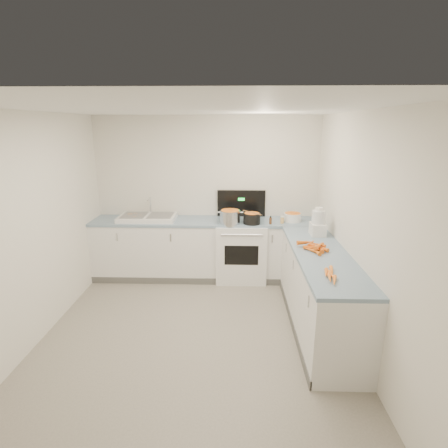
{
  "coord_description": "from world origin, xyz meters",
  "views": [
    {
      "loc": [
        0.44,
        -3.48,
        2.35
      ],
      "look_at": [
        0.3,
        1.1,
        1.05
      ],
      "focal_mm": 28.0,
      "sensor_mm": 36.0,
      "label": 1
    }
  ],
  "objects_px": {
    "extract_bottle": "(270,221)",
    "spice_jar": "(282,220)",
    "stove": "(241,249)",
    "sink": "(148,217)",
    "food_processor": "(318,223)",
    "steel_pot": "(230,218)",
    "black_pot": "(252,219)",
    "mixing_bowl": "(292,217)"
  },
  "relations": [
    {
      "from": "spice_jar",
      "to": "food_processor",
      "type": "height_order",
      "value": "food_processor"
    },
    {
      "from": "mixing_bowl",
      "to": "food_processor",
      "type": "distance_m",
      "value": 0.74
    },
    {
      "from": "steel_pot",
      "to": "black_pot",
      "type": "bearing_deg",
      "value": -1.13
    },
    {
      "from": "steel_pot",
      "to": "stove",
      "type": "bearing_deg",
      "value": 42.84
    },
    {
      "from": "mixing_bowl",
      "to": "food_processor",
      "type": "xyz_separation_m",
      "value": [
        0.22,
        -0.7,
        0.1
      ]
    },
    {
      "from": "stove",
      "to": "black_pot",
      "type": "bearing_deg",
      "value": -47.75
    },
    {
      "from": "stove",
      "to": "sink",
      "type": "distance_m",
      "value": 1.54
    },
    {
      "from": "extract_bottle",
      "to": "spice_jar",
      "type": "height_order",
      "value": "extract_bottle"
    },
    {
      "from": "steel_pot",
      "to": "spice_jar",
      "type": "bearing_deg",
      "value": 2.13
    },
    {
      "from": "stove",
      "to": "extract_bottle",
      "type": "bearing_deg",
      "value": -22.33
    },
    {
      "from": "black_pot",
      "to": "extract_bottle",
      "type": "height_order",
      "value": "black_pot"
    },
    {
      "from": "black_pot",
      "to": "mixing_bowl",
      "type": "distance_m",
      "value": 0.65
    },
    {
      "from": "extract_bottle",
      "to": "mixing_bowl",
      "type": "bearing_deg",
      "value": 25.87
    },
    {
      "from": "stove",
      "to": "mixing_bowl",
      "type": "distance_m",
      "value": 0.94
    },
    {
      "from": "spice_jar",
      "to": "food_processor",
      "type": "distance_m",
      "value": 0.7
    },
    {
      "from": "steel_pot",
      "to": "spice_jar",
      "type": "relative_size",
      "value": 3.16
    },
    {
      "from": "sink",
      "to": "black_pot",
      "type": "relative_size",
      "value": 3.42
    },
    {
      "from": "steel_pot",
      "to": "mixing_bowl",
      "type": "bearing_deg",
      "value": 9.19
    },
    {
      "from": "sink",
      "to": "food_processor",
      "type": "bearing_deg",
      "value": -16.41
    },
    {
      "from": "black_pot",
      "to": "mixing_bowl",
      "type": "xyz_separation_m",
      "value": [
        0.63,
        0.16,
        -0.01
      ]
    },
    {
      "from": "black_pot",
      "to": "spice_jar",
      "type": "xyz_separation_m",
      "value": [
        0.46,
        0.04,
        -0.02
      ]
    },
    {
      "from": "stove",
      "to": "spice_jar",
      "type": "relative_size",
      "value": 14.37
    },
    {
      "from": "stove",
      "to": "extract_bottle",
      "type": "height_order",
      "value": "stove"
    },
    {
      "from": "extract_bottle",
      "to": "spice_jar",
      "type": "relative_size",
      "value": 1.03
    },
    {
      "from": "sink",
      "to": "spice_jar",
      "type": "height_order",
      "value": "sink"
    },
    {
      "from": "sink",
      "to": "spice_jar",
      "type": "relative_size",
      "value": 9.09
    },
    {
      "from": "steel_pot",
      "to": "food_processor",
      "type": "bearing_deg",
      "value": -25.06
    },
    {
      "from": "stove",
      "to": "extract_bottle",
      "type": "relative_size",
      "value": 13.92
    },
    {
      "from": "sink",
      "to": "food_processor",
      "type": "relative_size",
      "value": 2.28
    },
    {
      "from": "spice_jar",
      "to": "stove",
      "type": "bearing_deg",
      "value": 167.9
    },
    {
      "from": "extract_bottle",
      "to": "food_processor",
      "type": "height_order",
      "value": "food_processor"
    },
    {
      "from": "mixing_bowl",
      "to": "spice_jar",
      "type": "height_order",
      "value": "mixing_bowl"
    },
    {
      "from": "black_pot",
      "to": "extract_bottle",
      "type": "xyz_separation_m",
      "value": [
        0.28,
        -0.01,
        -0.02
      ]
    },
    {
      "from": "stove",
      "to": "extract_bottle",
      "type": "distance_m",
      "value": 0.69
    },
    {
      "from": "black_pot",
      "to": "extract_bottle",
      "type": "bearing_deg",
      "value": -2.09
    },
    {
      "from": "mixing_bowl",
      "to": "food_processor",
      "type": "bearing_deg",
      "value": -72.57
    },
    {
      "from": "sink",
      "to": "food_processor",
      "type": "height_order",
      "value": "food_processor"
    },
    {
      "from": "black_pot",
      "to": "steel_pot",
      "type": "bearing_deg",
      "value": 178.87
    },
    {
      "from": "mixing_bowl",
      "to": "extract_bottle",
      "type": "xyz_separation_m",
      "value": [
        -0.35,
        -0.17,
        -0.01
      ]
    },
    {
      "from": "black_pot",
      "to": "mixing_bowl",
      "type": "relative_size",
      "value": 0.93
    },
    {
      "from": "sink",
      "to": "steel_pot",
      "type": "distance_m",
      "value": 1.29
    },
    {
      "from": "sink",
      "to": "spice_jar",
      "type": "bearing_deg",
      "value": -4.05
    }
  ]
}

